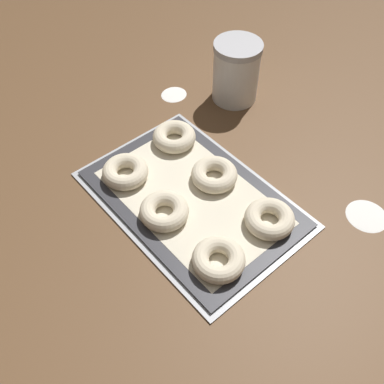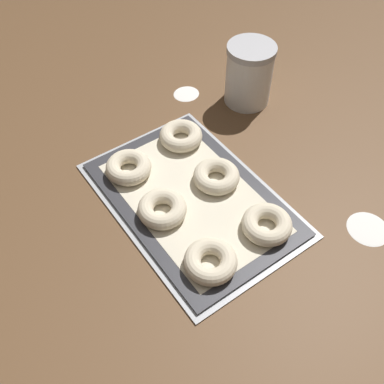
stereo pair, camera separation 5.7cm
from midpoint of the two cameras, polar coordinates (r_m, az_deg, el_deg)
name	(u,v)px [view 2 (the right image)]	position (r m, az deg, el deg)	size (l,w,h in m)	color
ground_plane	(197,195)	(1.00, 2.25, -0.43)	(2.80, 2.80, 0.00)	brown
baking_tray	(192,199)	(0.99, 1.64, -0.96)	(0.48, 0.33, 0.01)	#B2B5BA
baking_mat	(192,197)	(0.98, 1.65, -0.76)	(0.46, 0.30, 0.00)	#333338
bagel_front_left	(129,167)	(1.02, -6.49, 3.08)	(0.10, 0.10, 0.03)	beige
bagel_front_center	(162,209)	(0.94, -2.09, -2.22)	(0.10, 0.10, 0.03)	beige
bagel_front_right	(210,261)	(0.87, 4.25, -8.84)	(0.10, 0.10, 0.03)	beige
bagel_back_left	(181,136)	(1.09, 0.07, 7.09)	(0.10, 0.10, 0.03)	beige
bagel_back_center	(215,175)	(1.00, 4.57, 2.11)	(0.10, 0.10, 0.03)	beige
bagel_back_right	(267,224)	(0.93, 11.20, -4.13)	(0.10, 0.10, 0.03)	beige
flour_canister	(249,74)	(1.20, 8.63, 14.53)	(0.12, 0.12, 0.16)	white
flour_patch_near	(186,94)	(1.26, 0.59, 12.36)	(0.07, 0.07, 0.00)	white
flour_patch_far	(368,229)	(1.02, 22.98, -4.36)	(0.09, 0.09, 0.00)	white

